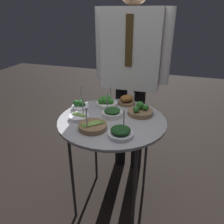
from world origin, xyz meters
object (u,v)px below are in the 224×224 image
bowl_spinach_front_center (112,113)px  bowl_broccoli_near_rim (106,103)px  waiter_figure (132,59)px  bowl_spinach_front_right (121,132)px  bowl_roast_back_right (127,100)px  bowl_broccoli_far_rim (80,105)px  bowl_asparagus_back_left (79,117)px  serving_cart (112,125)px  bowl_broccoli_front_left (140,111)px  bowl_asparagus_mid_left (93,126)px

bowl_spinach_front_center → bowl_broccoli_near_rim: size_ratio=1.14×
waiter_figure → bowl_spinach_front_right: bearing=-81.5°
bowl_roast_back_right → bowl_broccoli_far_rim: size_ratio=0.78×
bowl_asparagus_back_left → bowl_spinach_front_right: bearing=-22.8°
serving_cart → bowl_roast_back_right: 0.29m
bowl_spinach_front_center → bowl_broccoli_far_rim: (-0.26, 0.05, -0.00)m
bowl_broccoli_near_rim → bowl_broccoli_front_left: bearing=-12.5°
bowl_asparagus_mid_left → bowl_broccoli_near_rim: bearing=95.0°
bowl_broccoli_front_left → waiter_figure: (-0.16, 0.37, 0.27)m
bowl_spinach_front_center → bowl_asparagus_back_left: 0.22m
bowl_spinach_front_right → bowl_broccoli_near_rim: size_ratio=0.97×
bowl_spinach_front_center → bowl_asparagus_mid_left: 0.21m
bowl_asparagus_back_left → bowl_broccoli_far_rim: bearing=113.2°
serving_cart → bowl_broccoli_near_rim: bearing=118.8°
bowl_spinach_front_right → bowl_broccoli_far_rim: bowl_broccoli_far_rim is taller
bowl_spinach_front_center → waiter_figure: (0.02, 0.46, 0.27)m
serving_cart → bowl_spinach_front_right: 0.24m
serving_cart → bowl_asparagus_back_left: bowl_asparagus_back_left is taller
bowl_broccoli_front_left → bowl_roast_back_right: size_ratio=1.29×
bowl_broccoli_near_rim → bowl_roast_back_right: bearing=33.4°
bowl_asparagus_back_left → bowl_asparagus_mid_left: bowl_asparagus_mid_left is taller
bowl_roast_back_right → bowl_asparagus_mid_left: bearing=-103.2°
bowl_spinach_front_right → bowl_asparagus_mid_left: bowl_asparagus_mid_left is taller
bowl_broccoli_near_rim → bowl_asparagus_mid_left: bearing=-85.0°
bowl_roast_back_right → bowl_asparagus_back_left: bearing=-125.6°
bowl_spinach_front_right → bowl_asparagus_back_left: bowl_spinach_front_right is taller
bowl_spinach_front_right → bowl_roast_back_right: 0.48m
bowl_spinach_front_right → bowl_roast_back_right: bowl_spinach_front_right is taller
bowl_asparagus_back_left → bowl_broccoli_front_left: 0.42m
serving_cart → bowl_roast_back_right: (0.03, 0.27, 0.08)m
bowl_asparagus_mid_left → waiter_figure: 0.72m
bowl_spinach_front_right → waiter_figure: (-0.10, 0.69, 0.27)m
bowl_asparagus_mid_left → bowl_broccoli_far_rim: bowl_broccoli_far_rim is taller
bowl_asparagus_back_left → serving_cart: bearing=16.2°
bowl_spinach_front_right → bowl_asparagus_back_left: bearing=157.2°
bowl_asparagus_back_left → bowl_asparagus_mid_left: bearing=-36.5°
serving_cart → bowl_spinach_front_right: bearing=-60.0°
serving_cart → waiter_figure: bearing=89.0°
bowl_asparagus_back_left → bowl_broccoli_far_rim: size_ratio=0.82×
waiter_figure → bowl_broccoli_near_rim: bearing=-109.6°
serving_cart → bowl_spinach_front_center: bearing=105.6°
serving_cart → bowl_spinach_front_right: (0.11, -0.20, 0.08)m
bowl_broccoli_near_rim → waiter_figure: size_ratio=0.09×
bowl_asparagus_back_left → bowl_broccoli_front_left: (0.37, 0.19, 0.01)m
bowl_spinach_front_center → bowl_roast_back_right: bowl_spinach_front_center is taller
bowl_asparagus_mid_left → serving_cart: bearing=66.1°
bowl_asparagus_back_left → waiter_figure: bearing=68.7°
bowl_asparagus_back_left → bowl_broccoli_near_rim: 0.27m
bowl_asparagus_back_left → bowl_asparagus_mid_left: size_ratio=0.82×
bowl_spinach_front_right → bowl_asparagus_mid_left: bearing=169.6°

